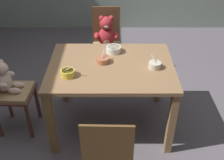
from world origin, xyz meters
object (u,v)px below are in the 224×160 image
at_px(porridge_bowl_white_far_center, 114,49).
at_px(dining_table, 112,75).
at_px(teddy_chair_near_left, 8,86).
at_px(porridge_bowl_terracotta_center, 104,60).
at_px(teddy_chair_near_front, 109,152).
at_px(porridge_bowl_yellow_near_left, 69,73).
at_px(teddy_chair_far_center, 108,40).
at_px(porridge_bowl_cream_near_right, 156,65).

bearing_deg(porridge_bowl_white_far_center, dining_table, -95.50).
bearing_deg(teddy_chair_near_left, porridge_bowl_terracotta_center, 9.20).
height_order(teddy_chair_near_front, porridge_bowl_yellow_near_left, teddy_chair_near_front).
xyz_separation_m(teddy_chair_near_front, porridge_bowl_white_far_center, (0.04, 1.12, 0.24)).
relative_size(teddy_chair_near_front, porridge_bowl_white_far_center, 6.18).
bearing_deg(porridge_bowl_terracotta_center, dining_table, -33.17).
distance_m(teddy_chair_near_front, porridge_bowl_yellow_near_left, 0.81).
relative_size(teddy_chair_near_front, teddy_chair_far_center, 0.97).
xyz_separation_m(teddy_chair_near_front, porridge_bowl_yellow_near_left, (-0.36, 0.68, 0.24)).
bearing_deg(dining_table, teddy_chair_near_left, -176.96).
relative_size(dining_table, porridge_bowl_cream_near_right, 10.06).
relative_size(porridge_bowl_cream_near_right, porridge_bowl_yellow_near_left, 0.90).
bearing_deg(teddy_chair_near_left, porridge_bowl_cream_near_right, 2.97).
relative_size(dining_table, porridge_bowl_terracotta_center, 8.83).
bearing_deg(porridge_bowl_yellow_near_left, porridge_bowl_cream_near_right, 9.88).
xyz_separation_m(porridge_bowl_white_far_center, porridge_bowl_yellow_near_left, (-0.40, -0.44, -0.00)).
bearing_deg(porridge_bowl_white_far_center, teddy_chair_far_center, 97.82).
bearing_deg(teddy_chair_far_center, porridge_bowl_white_far_center, 5.29).
bearing_deg(teddy_chair_near_front, porridge_bowl_terracotta_center, 5.11).
relative_size(dining_table, teddy_chair_near_front, 1.29).
xyz_separation_m(teddy_chair_near_left, porridge_bowl_cream_near_right, (1.41, 0.01, 0.24)).
distance_m(teddy_chair_near_front, porridge_bowl_terracotta_center, 0.95).
xyz_separation_m(dining_table, teddy_chair_near_left, (-1.01, -0.05, -0.10)).
height_order(teddy_chair_far_center, porridge_bowl_cream_near_right, teddy_chair_far_center).
relative_size(porridge_bowl_terracotta_center, porridge_bowl_white_far_center, 0.90).
bearing_deg(dining_table, porridge_bowl_yellow_near_left, -154.24).
distance_m(porridge_bowl_cream_near_right, porridge_bowl_yellow_near_left, 0.80).
relative_size(dining_table, porridge_bowl_yellow_near_left, 9.04).
xyz_separation_m(teddy_chair_near_front, porridge_bowl_cream_near_right, (0.42, 0.82, 0.24)).
bearing_deg(porridge_bowl_terracotta_center, teddy_chair_far_center, 88.48).
height_order(dining_table, teddy_chair_near_front, teddy_chair_near_front).
relative_size(teddy_chair_far_center, porridge_bowl_yellow_near_left, 7.22).
height_order(teddy_chair_near_left, porridge_bowl_yellow_near_left, teddy_chair_near_left).
distance_m(dining_table, porridge_bowl_cream_near_right, 0.43).
bearing_deg(porridge_bowl_cream_near_right, porridge_bowl_terracotta_center, 168.41).
xyz_separation_m(porridge_bowl_terracotta_center, porridge_bowl_yellow_near_left, (-0.30, -0.24, 0.00)).
relative_size(porridge_bowl_white_far_center, porridge_bowl_yellow_near_left, 1.14).
relative_size(teddy_chair_far_center, teddy_chair_near_left, 1.09).
distance_m(teddy_chair_near_front, porridge_bowl_cream_near_right, 0.95).
relative_size(dining_table, teddy_chair_far_center, 1.25).
height_order(dining_table, teddy_chair_near_left, teddy_chair_near_left).
height_order(teddy_chair_far_center, teddy_chair_near_left, teddy_chair_far_center).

